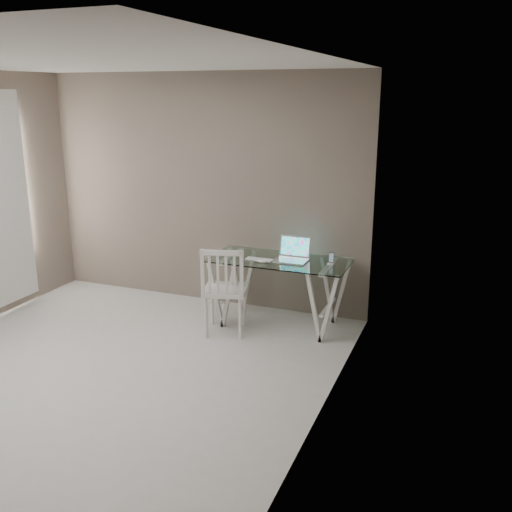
# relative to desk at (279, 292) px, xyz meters

# --- Properties ---
(room) EXTENTS (4.50, 4.52, 2.71)m
(room) POSITION_rel_desk_xyz_m (-1.17, -1.79, 1.33)
(room) COLOR #BBB8B3
(room) RESTS_ON ground
(desk) EXTENTS (1.50, 0.70, 0.75)m
(desk) POSITION_rel_desk_xyz_m (0.00, 0.00, 0.00)
(desk) COLOR silver
(desk) RESTS_ON ground
(chair) EXTENTS (0.54, 0.54, 0.96)m
(chair) POSITION_rel_desk_xyz_m (-0.44, -0.46, 0.15)
(chair) COLOR silver
(chair) RESTS_ON ground
(laptop) EXTENTS (0.34, 0.30, 0.24)m
(laptop) POSITION_rel_desk_xyz_m (0.13, 0.05, 0.42)
(laptop) COLOR silver
(laptop) RESTS_ON desk
(keyboard) EXTENTS (0.31, 0.13, 0.01)m
(keyboard) POSITION_rel_desk_xyz_m (-0.20, -0.10, 0.37)
(keyboard) COLOR silver
(keyboard) RESTS_ON desk
(mouse) EXTENTS (0.11, 0.06, 0.03)m
(mouse) POSITION_rel_desk_xyz_m (-0.13, -0.18, 0.38)
(mouse) COLOR white
(mouse) RESTS_ON desk
(phone_dock) EXTENTS (0.06, 0.06, 0.12)m
(phone_dock) POSITION_rel_desk_xyz_m (0.56, 0.04, 0.40)
(phone_dock) COLOR white
(phone_dock) RESTS_ON desk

